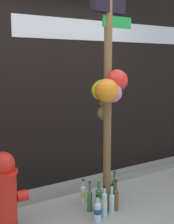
{
  "coord_description": "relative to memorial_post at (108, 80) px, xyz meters",
  "views": [
    {
      "loc": [
        -1.97,
        -2.38,
        1.68
      ],
      "look_at": [
        -0.13,
        0.41,
        1.17
      ],
      "focal_mm": 51.39,
      "sensor_mm": 36.0,
      "label": 1
    }
  ],
  "objects": [
    {
      "name": "litter_2",
      "position": [
        0.5,
        0.64,
        -1.5
      ],
      "size": [
        0.12,
        0.12,
        0.01
      ],
      "primitive_type": "cube",
      "rotation": [
        0.0,
        0.0,
        1.1
      ],
      "color": "tan",
      "rests_on": "ground_plane"
    },
    {
      "name": "bottle_5",
      "position": [
        0.01,
        -0.08,
        -1.37
      ],
      "size": [
        0.06,
        0.06,
        0.34
      ],
      "color": "#B2DBEA",
      "rests_on": "ground_plane"
    },
    {
      "name": "fire_hydrant",
      "position": [
        -1.13,
        0.19,
        -1.08
      ],
      "size": [
        0.48,
        0.29,
        0.83
      ],
      "color": "red",
      "rests_on": "ground_plane"
    },
    {
      "name": "bottle_6",
      "position": [
        0.1,
        -0.04,
        -1.36
      ],
      "size": [
        0.07,
        0.07,
        0.36
      ],
      "color": "brown",
      "rests_on": "ground_plane"
    },
    {
      "name": "bottle_2",
      "position": [
        -0.11,
        0.0,
        -1.35
      ],
      "size": [
        0.07,
        0.07,
        0.4
      ],
      "color": "#337038",
      "rests_on": "ground_plane"
    },
    {
      "name": "building_wall",
      "position": [
        -0.13,
        1.16,
        0.47
      ],
      "size": [
        10.0,
        0.21,
        3.94
      ],
      "color": "black",
      "rests_on": "ground_plane"
    },
    {
      "name": "bottle_1",
      "position": [
        -0.23,
        -0.15,
        -1.38
      ],
      "size": [
        0.08,
        0.08,
        0.29
      ],
      "color": "#B2DBEA",
      "rests_on": "ground_plane"
    },
    {
      "name": "bottle_0",
      "position": [
        -0.17,
        0.09,
        -1.36
      ],
      "size": [
        0.06,
        0.06,
        0.35
      ],
      "color": "#337038",
      "rests_on": "ground_plane"
    },
    {
      "name": "curb_strip",
      "position": [
        -0.13,
        0.67,
        -1.46
      ],
      "size": [
        8.0,
        0.12,
        0.08
      ],
      "primitive_type": "cube",
      "color": "gray",
      "rests_on": "ground_plane"
    },
    {
      "name": "bottle_3",
      "position": [
        0.07,
        0.09,
        -1.36
      ],
      "size": [
        0.08,
        0.08,
        0.34
      ],
      "color": "brown",
      "rests_on": "ground_plane"
    },
    {
      "name": "bottle_4",
      "position": [
        -0.12,
        -0.12,
        -1.35
      ],
      "size": [
        0.06,
        0.06,
        0.35
      ],
      "color": "#B2DBEA",
      "rests_on": "ground_plane"
    },
    {
      "name": "bottle_8",
      "position": [
        0.22,
        0.15,
        -1.35
      ],
      "size": [
        0.07,
        0.07,
        0.38
      ],
      "color": "#337038",
      "rests_on": "ground_plane"
    },
    {
      "name": "memorial_post",
      "position": [
        0.0,
        0.0,
        0.0
      ],
      "size": [
        0.57,
        0.55,
        2.56
      ],
      "color": "brown",
      "rests_on": "ground_plane"
    },
    {
      "name": "bottle_7",
      "position": [
        -0.12,
        0.31,
        -1.38
      ],
      "size": [
        0.07,
        0.07,
        0.3
      ],
      "color": "silver",
      "rests_on": "ground_plane"
    }
  ]
}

